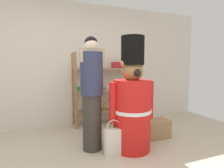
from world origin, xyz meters
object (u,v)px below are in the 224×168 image
(teddy_bear_guard, at_px, (132,104))
(shopping_bag, at_px, (113,142))
(merchandise_shelf, at_px, (104,88))
(person_shopper, at_px, (92,92))
(display_crate, at_px, (157,129))

(teddy_bear_guard, bearing_deg, shopping_bag, -165.66)
(merchandise_shelf, relative_size, shopping_bag, 2.97)
(person_shopper, xyz_separation_m, display_crate, (1.18, 0.03, -0.72))
(merchandise_shelf, bearing_deg, shopping_bag, -104.18)
(teddy_bear_guard, height_order, display_crate, teddy_bear_guard)
(shopping_bag, height_order, display_crate, shopping_bag)
(merchandise_shelf, height_order, display_crate, merchandise_shelf)
(teddy_bear_guard, xyz_separation_m, person_shopper, (-0.56, 0.22, 0.18))
(teddy_bear_guard, bearing_deg, person_shopper, 158.79)
(person_shopper, bearing_deg, teddy_bear_guard, -21.21)
(teddy_bear_guard, distance_m, display_crate, 0.86)
(merchandise_shelf, xyz_separation_m, person_shopper, (-0.59, -1.14, 0.09))
(shopping_bag, relative_size, display_crate, 1.16)
(merchandise_shelf, height_order, person_shopper, person_shopper)
(person_shopper, distance_m, shopping_bag, 0.77)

